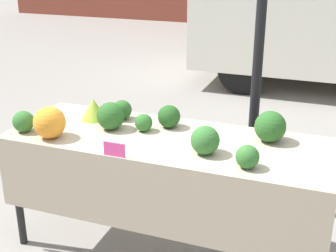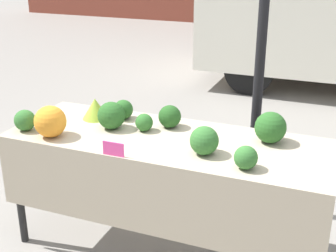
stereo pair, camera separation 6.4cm
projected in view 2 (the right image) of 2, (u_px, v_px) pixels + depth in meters
The scene contains 14 objects.
ground_plane at pixel (168, 246), 3.16m from camera, with size 40.00×40.00×0.00m, color gray.
tent_pole at pixel (261, 55), 3.19m from camera, with size 0.07×0.07×2.40m.
market_table at pixel (164, 157), 2.85m from camera, with size 2.00×0.72×0.79m.
orange_cauliflower at pixel (50, 121), 2.86m from camera, with size 0.20×0.20×0.20m.
romanesco_head at pixel (95, 109), 3.16m from camera, with size 0.18×0.18×0.14m.
broccoli_head_0 at pixel (123, 109), 3.16m from camera, with size 0.13×0.13×0.13m.
broccoli_head_1 at pixel (270, 127), 2.78m from camera, with size 0.19×0.19×0.19m.
broccoli_head_2 at pixel (246, 158), 2.46m from camera, with size 0.13×0.13×0.13m.
broccoli_head_3 at pixel (25, 120), 2.96m from camera, with size 0.14×0.14×0.14m.
broccoli_head_4 at pixel (204, 141), 2.62m from camera, with size 0.17×0.17×0.17m.
broccoli_head_5 at pixel (144, 122), 2.96m from camera, with size 0.11×0.11×0.11m.
broccoli_head_6 at pixel (111, 116), 2.98m from camera, with size 0.18×0.18×0.18m.
broccoli_head_7 at pixel (170, 116), 3.01m from camera, with size 0.15×0.15×0.15m.
price_sign at pixel (113, 149), 2.62m from camera, with size 0.13×0.01×0.08m.
Camera 2 is at (0.98, -2.45, 1.91)m, focal length 50.00 mm.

